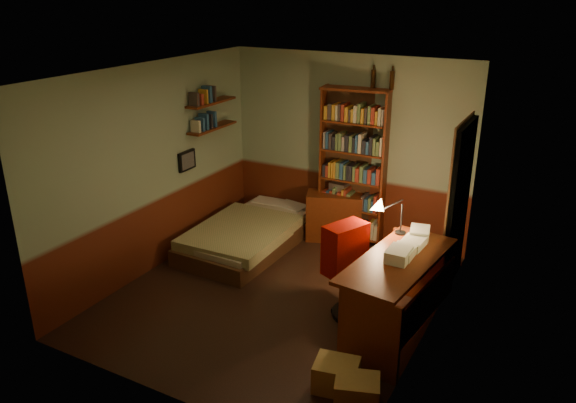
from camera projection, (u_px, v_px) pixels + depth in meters
The scene contains 24 objects.
floor at pixel (278, 295), 6.67m from camera, with size 3.50×4.00×0.02m, color black.
ceiling at pixel (276, 71), 5.72m from camera, with size 3.50×4.00×0.02m, color silver.
wall_back at pixel (348, 148), 7.84m from camera, with size 3.50×0.02×2.60m, color gray.
wall_left at pixel (154, 169), 6.97m from camera, with size 0.02×4.00×2.60m, color gray.
wall_right at pixel (436, 222), 5.41m from camera, with size 0.02×4.00×2.60m, color gray.
wall_front at pixel (156, 267), 4.54m from camera, with size 3.50×0.02×2.60m, color gray.
doorway at pixel (459, 206), 6.61m from camera, with size 0.06×0.90×2.00m, color black.
door_trim at pixel (456, 206), 6.62m from camera, with size 0.02×0.98×2.08m, color #3E2513.
bed at pixel (249, 226), 7.79m from camera, with size 1.11×2.07×0.62m, color #868D51.
dresser at pixel (334, 216), 8.02m from camera, with size 0.78×0.39×0.69m, color #56210D.
mini_stereo at pixel (339, 187), 7.97m from camera, with size 0.24×0.19×0.13m, color #B2B2B7.
bookshelf at pixel (353, 167), 7.72m from camera, with size 0.93×0.29×2.18m, color #56210D.
bottle_left at pixel (373, 79), 7.29m from camera, with size 0.06×0.06×0.24m, color black.
bottle_right at pixel (392, 80), 7.18m from camera, with size 0.06×0.06×0.24m, color black.
desk at pixel (395, 296), 5.81m from camera, with size 0.66×1.60×0.86m, color #56210D.
paper_stack at pixel (420, 233), 6.10m from camera, with size 0.20×0.28×0.11m, color silver.
desk_lamp at pixel (402, 208), 6.11m from camera, with size 0.19×0.19×0.62m, color black.
office_chair at pixel (357, 274), 6.05m from camera, with size 0.52×0.45×1.03m, color #345E3A.
red_jacket at pixel (343, 197), 6.00m from camera, with size 0.26×0.48×0.57m, color #AC0B00.
wall_shelf_lower at pixel (213, 128), 7.71m from camera, with size 0.20×0.90×0.03m, color #56210D.
wall_shelf_upper at pixel (211, 102), 7.59m from camera, with size 0.20×0.90×0.03m, color #56210D.
framed_picture at pixel (187, 161), 7.46m from camera, with size 0.04×0.32×0.26m, color black.
cardboard_box_a at pixel (357, 393), 4.84m from camera, with size 0.38×0.31×0.29m, color olive.
cardboard_box_b at pixel (336, 375), 5.07m from camera, with size 0.39×0.32×0.28m, color olive.
Camera 1 is at (2.86, -5.06, 3.44)m, focal length 35.00 mm.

